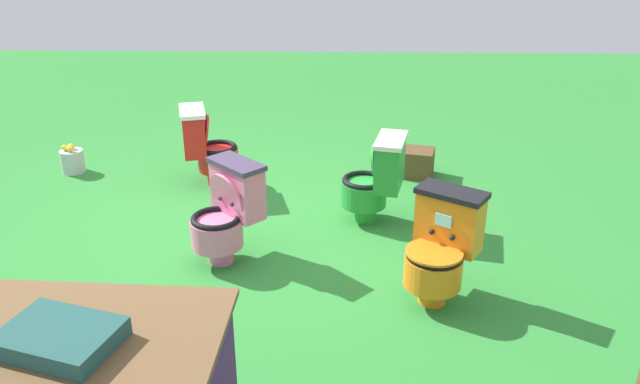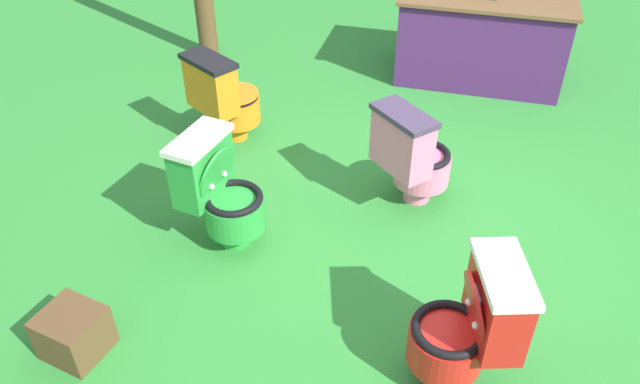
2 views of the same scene
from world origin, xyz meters
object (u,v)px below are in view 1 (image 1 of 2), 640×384
object	(u,v)px
toilet_orange	(440,247)
toilet_red	(207,146)
small_crate	(417,163)
toilet_pink	(226,212)
lemon_bucket	(72,161)
toilet_green	(376,179)

from	to	relation	value
toilet_orange	toilet_red	bearing A→B (deg)	-11.58
small_crate	toilet_orange	bearing A→B (deg)	87.25
toilet_orange	toilet_pink	bearing A→B (deg)	15.10
lemon_bucket	toilet_red	bearing A→B (deg)	169.21
toilet_red	toilet_green	xyz separation A→B (m)	(-1.49, 0.73, 0.00)
toilet_red	toilet_orange	distance (m)	2.59
toilet_pink	small_crate	world-z (taller)	toilet_pink
toilet_green	toilet_orange	distance (m)	1.15
lemon_bucket	small_crate	bearing A→B (deg)	-179.94
toilet_pink	lemon_bucket	xyz separation A→B (m)	(1.77, -1.62, -0.26)
toilet_orange	small_crate	bearing A→B (deg)	-59.53
toilet_pink	lemon_bucket	world-z (taller)	toilet_pink
small_crate	lemon_bucket	size ratio (longest dim) A/B	1.08
toilet_green	small_crate	bearing A→B (deg)	-11.94
toilet_pink	small_crate	xyz separation A→B (m)	(-1.54, -1.62, -0.24)
toilet_orange	small_crate	distance (m)	2.11
toilet_red	lemon_bucket	xyz separation A→B (m)	(1.37, -0.26, -0.26)
small_crate	lemon_bucket	xyz separation A→B (m)	(3.31, 0.00, -0.01)
toilet_red	toilet_green	world-z (taller)	same
small_crate	toilet_pink	bearing A→B (deg)	46.36
toilet_red	toilet_pink	size ratio (longest dim) A/B	1.00
toilet_green	small_crate	world-z (taller)	toilet_green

